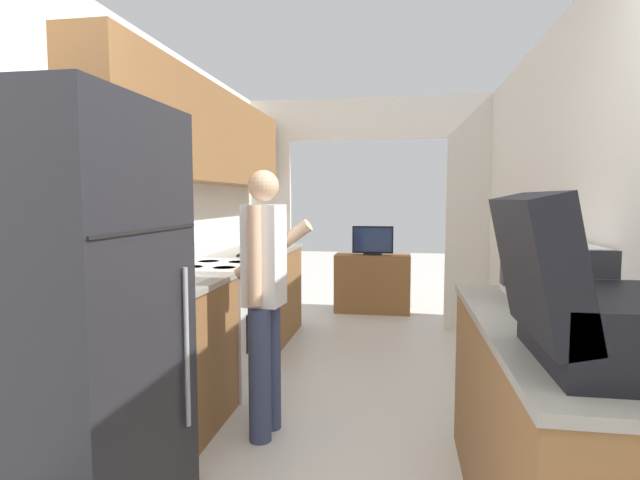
{
  "coord_description": "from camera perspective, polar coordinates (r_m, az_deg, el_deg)",
  "views": [
    {
      "loc": [
        0.37,
        -1.04,
        1.41
      ],
      "look_at": [
        -0.15,
        2.18,
        1.14
      ],
      "focal_mm": 28.0,
      "sensor_mm": 36.0,
      "label": 1
    }
  ],
  "objects": [
    {
      "name": "wall_left",
      "position": [
        3.53,
        -18.45,
        6.26
      ],
      "size": [
        0.38,
        6.84,
        2.5
      ],
      "color": "white",
      "rests_on": "ground_plane"
    },
    {
      "name": "wall_right",
      "position": [
        2.83,
        29.0,
        0.88
      ],
      "size": [
        0.06,
        6.84,
        2.5
      ],
      "color": "white",
      "rests_on": "ground_plane"
    },
    {
      "name": "wall_far_with_doorway",
      "position": [
        5.52,
        5.33,
        5.11
      ],
      "size": [
        3.01,
        0.06,
        2.5
      ],
      "color": "white",
      "rests_on": "ground_plane"
    },
    {
      "name": "counter_left",
      "position": [
        4.2,
        -10.31,
        -8.39
      ],
      "size": [
        0.62,
        3.18,
        0.92
      ],
      "color": "brown",
      "rests_on": "ground_plane"
    },
    {
      "name": "counter_right",
      "position": [
        2.36,
        25.33,
        -19.53
      ],
      "size": [
        0.62,
        1.77,
        0.92
      ],
      "color": "brown",
      "rests_on": "ground_plane"
    },
    {
      "name": "refrigerator",
      "position": [
        2.27,
        -26.84,
        -8.9
      ],
      "size": [
        0.76,
        0.82,
        1.79
      ],
      "color": "black",
      "rests_on": "ground_plane"
    },
    {
      "name": "range_oven",
      "position": [
        3.92,
        -11.7,
        -9.3
      ],
      "size": [
        0.66,
        0.74,
        1.06
      ],
      "color": "white",
      "rests_on": "ground_plane"
    },
    {
      "name": "person",
      "position": [
        2.97,
        -6.37,
        -6.37
      ],
      "size": [
        0.51,
        0.4,
        1.58
      ],
      "rotation": [
        0.0,
        0.0,
        1.47
      ],
      "color": "#384266",
      "rests_on": "ground_plane"
    },
    {
      "name": "suitcase",
      "position": [
        1.7,
        28.15,
        -6.63
      ],
      "size": [
        0.53,
        0.58,
        0.51
      ],
      "color": "black",
      "rests_on": "counter_right"
    },
    {
      "name": "microwave",
      "position": [
        2.69,
        24.72,
        -3.28
      ],
      "size": [
        0.38,
        0.5,
        0.27
      ],
      "color": "white",
      "rests_on": "counter_right"
    },
    {
      "name": "tv_cabinet",
      "position": [
        6.28,
        6.03,
        -4.9
      ],
      "size": [
        0.93,
        0.42,
        0.72
      ],
      "color": "brown",
      "rests_on": "ground_plane"
    },
    {
      "name": "television",
      "position": [
        6.17,
        6.05,
        -0.09
      ],
      "size": [
        0.5,
        0.16,
        0.35
      ],
      "color": "black",
      "rests_on": "tv_cabinet"
    },
    {
      "name": "knife",
      "position": [
        4.38,
        -8.95,
        -1.66
      ],
      "size": [
        0.05,
        0.33,
        0.02
      ],
      "rotation": [
        0.0,
        0.0,
        0.07
      ],
      "color": "#B7B7BC",
      "rests_on": "counter_left"
    }
  ]
}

